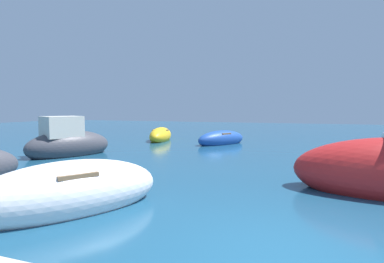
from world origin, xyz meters
TOP-DOWN VIEW (x-y plane):
  - ground at (0.00, 0.00)m, footprint 80.00×80.00m
  - moored_boat_2 at (-4.37, 0.67)m, footprint 3.28×4.05m
  - moored_boat_3 at (-9.70, 6.63)m, footprint 2.98×4.08m
  - moored_boat_4 at (-8.59, 13.79)m, footprint 2.01×3.77m
  - moored_boat_5 at (-4.36, 13.08)m, footprint 2.76×3.53m

SIDE VIEW (x-z plane):
  - ground at x=0.00m, z-range 0.00..0.00m
  - moored_boat_5 at x=-4.36m, z-range -0.23..0.80m
  - moored_boat_4 at x=-8.59m, z-range -0.24..0.85m
  - moored_boat_2 at x=-4.37m, z-range -0.29..1.03m
  - moored_boat_3 at x=-9.70m, z-range -0.49..1.57m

